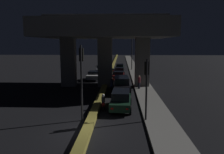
% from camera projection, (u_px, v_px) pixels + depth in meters
% --- Properties ---
extents(ground_plane, '(200.00, 200.00, 0.00)m').
position_uv_depth(ground_plane, '(88.00, 132.00, 14.12)').
color(ground_plane, black).
extents(median_divider, '(0.65, 126.00, 0.37)m').
position_uv_depth(median_divider, '(112.00, 69.00, 48.67)').
color(median_divider, olive).
rests_on(median_divider, ground_plane).
extents(sidewalk_right, '(2.32, 126.00, 0.14)m').
position_uv_depth(sidewalk_right, '(136.00, 74.00, 41.56)').
color(sidewalk_right, slate).
rests_on(sidewalk_right, ground_plane).
extents(elevated_overpass, '(16.47, 11.47, 9.47)m').
position_uv_depth(elevated_overpass, '(105.00, 33.00, 28.40)').
color(elevated_overpass, slate).
rests_on(elevated_overpass, ground_plane).
extents(traffic_light_left_of_median, '(0.30, 0.49, 5.56)m').
position_uv_depth(traffic_light_left_of_median, '(81.00, 70.00, 15.77)').
color(traffic_light_left_of_median, black).
rests_on(traffic_light_left_of_median, ground_plane).
extents(traffic_light_right_of_median, '(0.30, 0.49, 4.61)m').
position_uv_depth(traffic_light_right_of_median, '(146.00, 79.00, 15.68)').
color(traffic_light_right_of_median, black).
rests_on(traffic_light_right_of_median, ground_plane).
extents(street_lamp, '(2.01, 0.32, 7.43)m').
position_uv_depth(street_lamp, '(131.00, 50.00, 46.82)').
color(street_lamp, '#2D2D30').
rests_on(street_lamp, ground_plane).
extents(car_dark_green_lead, '(1.98, 4.47, 1.65)m').
position_uv_depth(car_dark_green_lead, '(121.00, 99.00, 18.96)').
color(car_dark_green_lead, black).
rests_on(car_dark_green_lead, ground_plane).
extents(car_black_second, '(2.14, 4.77, 1.84)m').
position_uv_depth(car_black_second, '(121.00, 84.00, 25.65)').
color(car_black_second, black).
rests_on(car_black_second, ground_plane).
extents(car_dark_red_third, '(1.97, 4.08, 1.55)m').
position_uv_depth(car_dark_red_third, '(118.00, 76.00, 33.15)').
color(car_dark_red_third, '#591414').
rests_on(car_dark_red_third, ground_plane).
extents(car_black_fourth, '(1.98, 4.12, 1.49)m').
position_uv_depth(car_black_fourth, '(119.00, 72.00, 39.13)').
color(car_black_fourth, black).
rests_on(car_black_fourth, ground_plane).
extents(car_dark_green_fifth, '(1.82, 4.66, 1.40)m').
position_uv_depth(car_dark_green_fifth, '(120.00, 67.00, 47.09)').
color(car_dark_green_fifth, black).
rests_on(car_dark_green_fifth, ground_plane).
extents(car_white_lead_oncoming, '(2.04, 4.12, 1.40)m').
position_uv_depth(car_white_lead_oncoming, '(94.00, 75.00, 34.50)').
color(car_white_lead_oncoming, silver).
rests_on(car_white_lead_oncoming, ground_plane).
extents(car_silver_second_oncoming, '(2.02, 4.61, 1.40)m').
position_uv_depth(car_silver_second_oncoming, '(102.00, 69.00, 43.83)').
color(car_silver_second_oncoming, gray).
rests_on(car_silver_second_oncoming, ground_plane).
extents(car_white_third_oncoming, '(2.14, 4.26, 1.39)m').
position_uv_depth(car_white_third_oncoming, '(106.00, 63.00, 56.94)').
color(car_white_third_oncoming, silver).
rests_on(car_white_third_oncoming, ground_plane).
extents(car_dark_red_fourth_oncoming, '(1.98, 4.82, 1.56)m').
position_uv_depth(car_dark_red_fourth_oncoming, '(108.00, 60.00, 66.01)').
color(car_dark_red_fourth_oncoming, '#591414').
rests_on(car_dark_red_fourth_oncoming, ground_plane).
extents(motorcycle_red_filtering_near, '(0.34, 1.92, 1.34)m').
position_uv_depth(motorcycle_red_filtering_near, '(103.00, 103.00, 19.04)').
color(motorcycle_red_filtering_near, black).
rests_on(motorcycle_red_filtering_near, ground_plane).
extents(motorcycle_blue_filtering_mid, '(0.34, 1.86, 1.50)m').
position_uv_depth(motorcycle_blue_filtering_mid, '(112.00, 85.00, 26.59)').
color(motorcycle_blue_filtering_mid, black).
rests_on(motorcycle_blue_filtering_mid, ground_plane).
extents(motorcycle_white_filtering_far, '(0.33, 1.88, 1.45)m').
position_uv_depth(motorcycle_white_filtering_far, '(114.00, 75.00, 35.24)').
color(motorcycle_white_filtering_far, black).
rests_on(motorcycle_white_filtering_far, ground_plane).
extents(pedestrian_on_sidewalk, '(0.35, 0.35, 1.64)m').
position_uv_depth(pedestrian_on_sidewalk, '(139.00, 82.00, 27.07)').
color(pedestrian_on_sidewalk, black).
rests_on(pedestrian_on_sidewalk, sidewalk_right).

